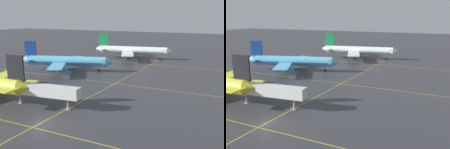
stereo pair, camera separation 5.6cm
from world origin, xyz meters
TOP-DOWN VIEW (x-y plane):
  - ground_plane at (0.00, 0.00)m, footprint 600.00×600.00m
  - airliner_second_row at (-26.56, 45.42)m, footprint 37.33×31.89m
  - airliner_third_row at (-14.02, 85.60)m, footprint 40.17×34.18m
  - taxiway_markings at (0.00, 36.23)m, footprint 119.03×126.17m
  - jet_bridge at (-8.90, 8.51)m, footprint 21.85×5.47m

SIDE VIEW (x-z plane):
  - ground_plane at x=0.00m, z-range 0.00..0.00m
  - taxiway_markings at x=0.00m, z-range 0.00..0.01m
  - airliner_second_row at x=-26.56m, z-range -1.88..9.98m
  - jet_bridge at x=-8.90m, z-range 1.27..6.86m
  - airliner_third_row at x=-14.02m, z-range -1.99..10.55m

